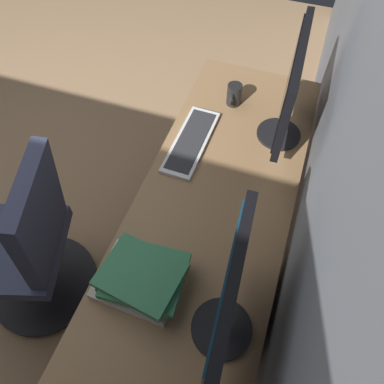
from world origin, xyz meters
The scene contains 9 objects.
wall_back centered at (0.00, 2.05, 1.30)m, with size 5.29×0.10×2.60m, color #8C939E.
desk centered at (0.38, 1.67, 0.66)m, with size 2.02×0.62×0.73m.
drawer_pedestal centered at (0.55, 1.70, 0.35)m, with size 0.40×0.51×0.69m.
monitor_primary centered at (0.72, 1.84, 0.99)m, with size 0.48×0.20×0.46m.
monitor_secondary centered at (-0.19, 1.84, 1.00)m, with size 0.53×0.20×0.46m.
keyboard_main centered at (-0.02, 1.48, 0.74)m, with size 0.42×0.15×0.02m.
book_stack_near centered at (0.66, 1.53, 0.78)m, with size 0.26×0.31×0.11m.
coffee_mug centered at (-0.33, 1.59, 0.78)m, with size 0.11×0.07×0.11m.
office_chair centered at (0.60, 0.92, 0.46)m, with size 0.56×0.60×0.97m.
Camera 1 is at (1.05, 1.85, 1.97)m, focal length 34.36 mm.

